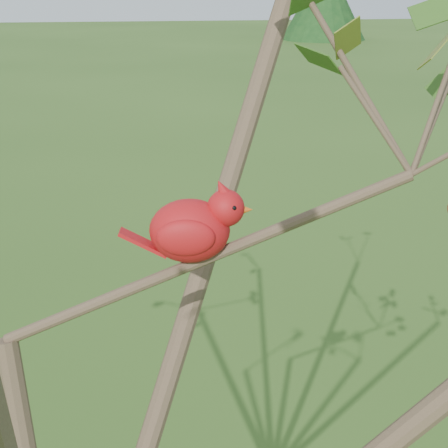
% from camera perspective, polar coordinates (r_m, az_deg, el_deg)
% --- Properties ---
extents(crabapple_tree, '(2.35, 2.05, 2.95)m').
position_cam_1_polar(crabapple_tree, '(0.91, -15.24, -3.40)').
color(crabapple_tree, '#463225').
rests_on(crabapple_tree, ground).
extents(cardinal, '(0.20, 0.11, 0.14)m').
position_cam_1_polar(cardinal, '(1.00, -2.50, -0.29)').
color(cardinal, '#B10F1B').
rests_on(cardinal, ground).
extents(distant_trees, '(39.85, 13.96, 3.16)m').
position_cam_1_polar(distant_trees, '(23.08, -11.58, 16.99)').
color(distant_trees, '#463225').
rests_on(distant_trees, ground).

